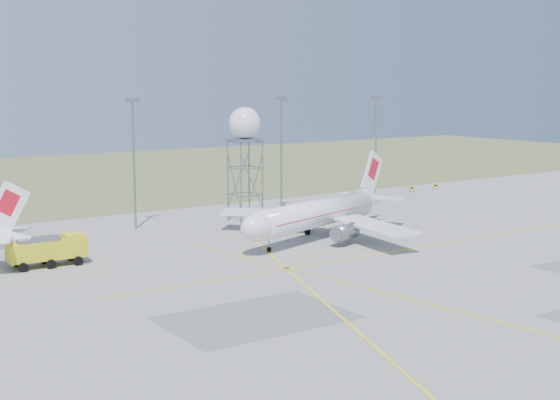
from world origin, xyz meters
TOP-DOWN VIEW (x-y plane):
  - ground at (0.00, 0.00)m, footprint 400.00×400.00m
  - grass_strip at (0.00, 140.00)m, footprint 400.00×120.00m
  - mast_b at (-10.00, 66.00)m, footprint 2.20×0.50m
  - mast_c at (18.00, 66.00)m, footprint 2.20×0.50m
  - mast_d at (40.00, 66.00)m, footprint 2.20×0.50m
  - taxi_sign_near at (55.60, 72.00)m, footprint 1.60×0.17m
  - taxi_sign_far at (62.60, 72.00)m, footprint 1.60×0.17m
  - airliner_main at (8.81, 43.17)m, footprint 34.83×32.88m
  - radar_tower at (7.95, 62.00)m, footprint 5.23×5.23m
  - fire_truck at (-29.56, 48.24)m, footprint 9.67×4.16m

SIDE VIEW (x-z plane):
  - ground at x=0.00m, z-range 0.00..0.00m
  - grass_strip at x=0.00m, z-range 0.00..0.03m
  - taxi_sign_near at x=55.60m, z-range 0.29..1.49m
  - taxi_sign_far at x=62.60m, z-range 0.29..1.49m
  - fire_truck at x=-29.56m, z-range -0.08..3.74m
  - airliner_main at x=8.81m, z-range -2.35..9.77m
  - radar_tower at x=7.95m, z-range 1.16..20.10m
  - mast_b at x=-10.00m, z-range 1.82..22.32m
  - mast_c at x=18.00m, z-range 1.82..22.32m
  - mast_d at x=40.00m, z-range 1.82..22.32m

